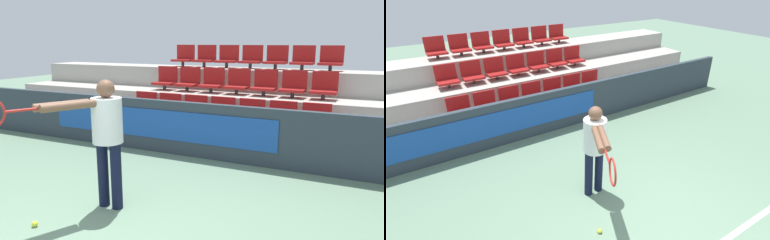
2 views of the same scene
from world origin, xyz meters
The scene contains 27 objects.
barrier_wall centered at (-0.03, 3.64, 0.47)m, with size 11.19×0.14×0.94m.
bleacher_tier_front centered at (0.00, 4.17, 0.23)m, with size 10.79×0.89×0.46m.
bleacher_tier_middle centered at (0.00, 5.06, 0.46)m, with size 10.79×0.89×0.92m.
bleacher_tier_back centered at (0.00, 5.95, 0.69)m, with size 10.79×0.89×1.37m.
stadium_chair_0 centered at (-1.66, 4.28, 0.68)m, with size 0.46×0.36×0.50m.
stadium_chair_1 centered at (-1.10, 4.28, 0.68)m, with size 0.46×0.36×0.50m.
stadium_chair_2 centered at (-0.55, 4.28, 0.68)m, with size 0.46×0.36×0.50m.
stadium_chair_3 centered at (0.00, 4.28, 0.68)m, with size 0.46×0.36×0.50m.
stadium_chair_4 centered at (0.55, 4.28, 0.68)m, with size 0.46×0.36×0.50m.
stadium_chair_5 centered at (1.10, 4.28, 0.68)m, with size 0.46×0.36×0.50m.
stadium_chair_6 centered at (1.66, 4.28, 0.68)m, with size 0.46×0.36×0.50m.
stadium_chair_7 centered at (-1.66, 5.17, 1.13)m, with size 0.46×0.36×0.50m.
stadium_chair_8 centered at (-1.10, 5.17, 1.13)m, with size 0.46×0.36×0.50m.
stadium_chair_9 centered at (-0.55, 5.17, 1.13)m, with size 0.46×0.36×0.50m.
stadium_chair_10 centered at (0.00, 5.17, 1.13)m, with size 0.46×0.36×0.50m.
stadium_chair_11 centered at (0.55, 5.17, 1.13)m, with size 0.46×0.36×0.50m.
stadium_chair_12 centered at (1.10, 5.17, 1.13)m, with size 0.46×0.36×0.50m.
stadium_chair_13 centered at (1.66, 5.17, 1.13)m, with size 0.46×0.36×0.50m.
stadium_chair_14 centered at (-1.66, 6.06, 1.59)m, with size 0.46×0.36×0.50m.
stadium_chair_15 centered at (-1.10, 6.06, 1.59)m, with size 0.46×0.36×0.50m.
stadium_chair_16 centered at (-0.55, 6.06, 1.59)m, with size 0.46×0.36×0.50m.
stadium_chair_17 centered at (0.00, 6.06, 1.59)m, with size 0.46×0.36×0.50m.
stadium_chair_18 centered at (0.55, 6.06, 1.59)m, with size 0.46×0.36×0.50m.
stadium_chair_19 centered at (1.10, 6.06, 1.59)m, with size 0.46×0.36×0.50m.
stadium_chair_20 centered at (1.66, 6.06, 1.59)m, with size 0.46×0.36×0.50m.
tennis_player centered at (-0.32, 1.32, 0.96)m, with size 0.79×1.42×1.53m.
tennis_ball centered at (-0.71, 0.62, 0.03)m, with size 0.07×0.07×0.07m.
Camera 1 is at (2.42, -1.99, 1.96)m, focal length 35.00 mm.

